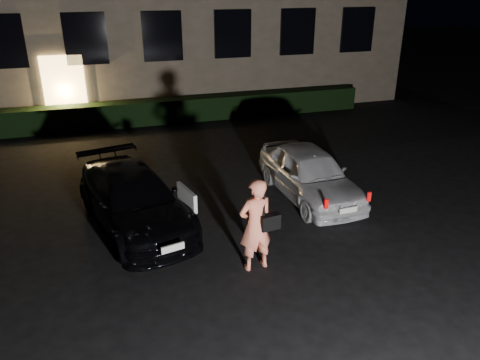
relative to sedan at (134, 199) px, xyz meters
name	(u,v)px	position (x,y,z in m)	size (l,w,h in m)	color
ground	(270,283)	(2.00, -2.88, -0.59)	(80.00, 80.00, 0.00)	black
hedge	(169,111)	(2.00, 7.62, -0.17)	(15.00, 0.70, 0.85)	black
sedan	(134,199)	(0.00, 0.00, 0.00)	(2.51, 4.34, 1.18)	black
hatch	(310,173)	(4.14, 0.17, 0.02)	(1.57, 3.63, 1.22)	silver
man	(256,225)	(1.92, -2.33, 0.29)	(0.77, 0.51, 1.76)	#FF8364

